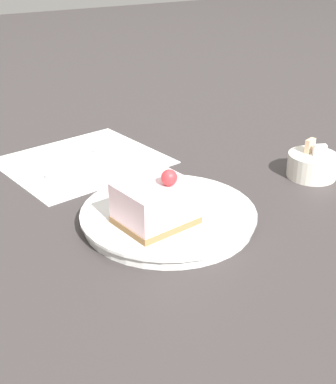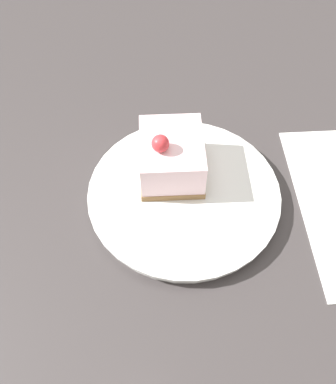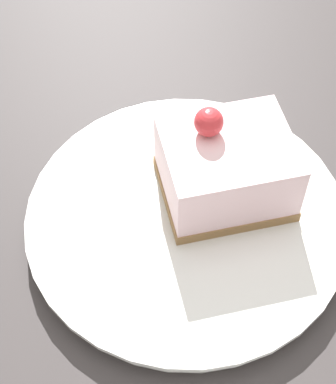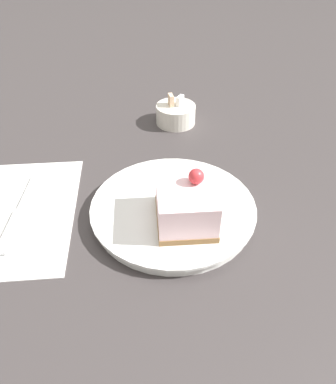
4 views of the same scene
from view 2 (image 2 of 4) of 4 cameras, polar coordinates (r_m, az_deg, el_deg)
name	(u,v)px [view 2 (image 2 of 4)]	position (r m, az deg, el deg)	size (l,w,h in m)	color
ground_plane	(211,219)	(0.52, 5.77, -3.55)	(4.00, 4.00, 0.00)	#383333
plate	(184,194)	(0.53, 2.13, -0.33)	(0.24, 0.24, 0.02)	silver
cake_slice	(171,157)	(0.52, 0.44, 4.76)	(0.09, 0.10, 0.08)	olive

